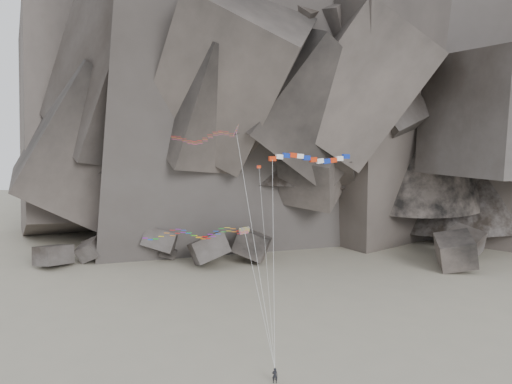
# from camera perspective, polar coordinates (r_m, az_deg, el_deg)

# --- Properties ---
(ground) EXTENTS (260.00, 260.00, 0.00)m
(ground) POSITION_cam_1_polar(r_m,az_deg,el_deg) (61.46, 0.56, -16.96)
(ground) COLOR gray
(ground) RESTS_ON ground
(headland) EXTENTS (110.00, 70.00, 84.00)m
(headland) POSITION_cam_1_polar(r_m,az_deg,el_deg) (126.80, 3.03, 15.13)
(headland) COLOR #594F49
(headland) RESTS_ON ground
(boulder_field) EXTENTS (82.94, 19.30, 7.65)m
(boulder_field) POSITION_cam_1_polar(r_m,az_deg,el_deg) (93.11, 2.37, -6.99)
(boulder_field) COLOR #47423F
(boulder_field) RESTS_ON ground
(kite_flyer) EXTENTS (0.67, 0.47, 1.83)m
(kite_flyer) POSITION_cam_1_polar(r_m,az_deg,el_deg) (53.03, 2.17, -20.11)
(kite_flyer) COLOR black
(kite_flyer) RESTS_ON ground
(delta_kite) EXTENTS (13.72, 14.38, 24.29)m
(delta_kite) POSITION_cam_1_polar(r_m,az_deg,el_deg) (61.10, -6.34, 6.23)
(delta_kite) COLOR red
(delta_kite) RESTS_ON ground
(banner_kite) EXTENTS (9.44, 13.00, 21.02)m
(banner_kite) POSITION_cam_1_polar(r_m,az_deg,el_deg) (57.86, 6.15, 3.80)
(banner_kite) COLOR red
(banner_kite) RESTS_ON ground
(parafoil_kite) EXTENTS (16.53, 9.71, 12.52)m
(parafoil_kite) POSITION_cam_1_polar(r_m,az_deg,el_deg) (58.88, -7.55, -4.71)
(parafoil_kite) COLOR yellow
(parafoil_kite) RESTS_ON ground
(pennant_kite) EXTENTS (2.57, 9.04, 19.61)m
(pennant_kite) POSITION_cam_1_polar(r_m,az_deg,el_deg) (54.44, 0.75, -2.69)
(pennant_kite) COLOR red
(pennant_kite) RESTS_ON ground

